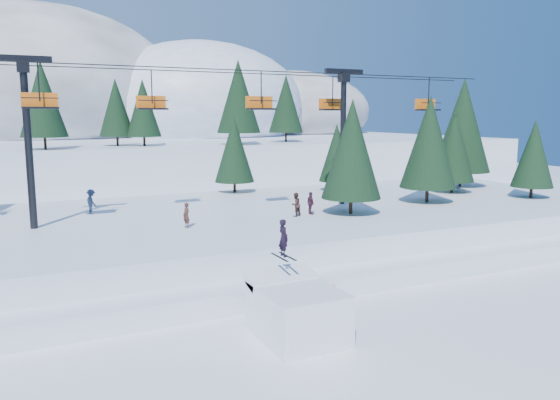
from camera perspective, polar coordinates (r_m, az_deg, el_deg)
name	(u,v)px	position (r m, az deg, el deg)	size (l,w,h in m)	color
ground	(302,355)	(22.31, 2.35, -15.85)	(160.00, 160.00, 0.00)	white
mid_shelf	(179,235)	(38.00, -10.47, -3.57)	(70.00, 22.00, 2.50)	white
berm	(231,285)	(28.95, -5.16, -8.83)	(70.00, 6.00, 1.10)	white
mountain_ridge	(48,113)	(91.39, -23.05, 8.34)	(119.00, 60.00, 26.46)	white
jump_kicker	(297,310)	(23.51, 1.74, -11.41)	(3.17, 4.39, 4.82)	white
chairlift	(206,115)	(37.77, -7.75, 8.76)	(46.00, 3.21, 10.28)	black
conifer_stand	(219,147)	(39.03, -6.41, 5.55)	(64.64, 18.26, 10.35)	black
distant_skiers	(163,205)	(37.56, -12.09, -0.51)	(35.85, 8.74, 1.82)	#481E33
banner_near	(333,290)	(28.21, 5.58, -9.33)	(2.79, 0.68, 0.90)	black
banner_far	(388,277)	(30.88, 11.25, -7.85)	(2.69, 1.02, 0.90)	black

